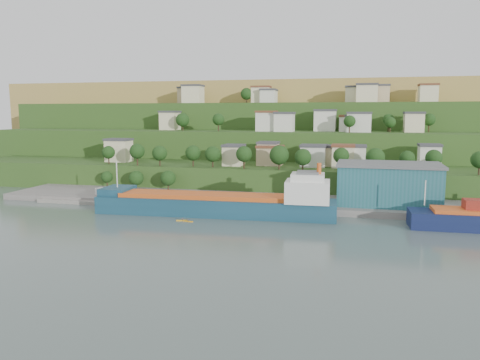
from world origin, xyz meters
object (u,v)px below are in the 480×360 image
(cargo_ship_near, at_px, (222,205))
(kayak_orange, at_px, (188,221))
(caravan, at_px, (105,193))
(warehouse, at_px, (388,184))

(cargo_ship_near, xyz_separation_m, kayak_orange, (-6.88, -10.33, -2.71))
(caravan, bearing_deg, warehouse, 22.15)
(warehouse, xyz_separation_m, caravan, (-93.85, -5.88, -5.69))
(kayak_orange, bearing_deg, warehouse, 38.27)
(warehouse, bearing_deg, cargo_ship_near, -157.49)
(cargo_ship_near, bearing_deg, caravan, 161.42)
(kayak_orange, bearing_deg, cargo_ship_near, 66.68)
(caravan, bearing_deg, kayak_orange, -12.27)
(cargo_ship_near, bearing_deg, warehouse, 18.52)
(cargo_ship_near, relative_size, warehouse, 2.29)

